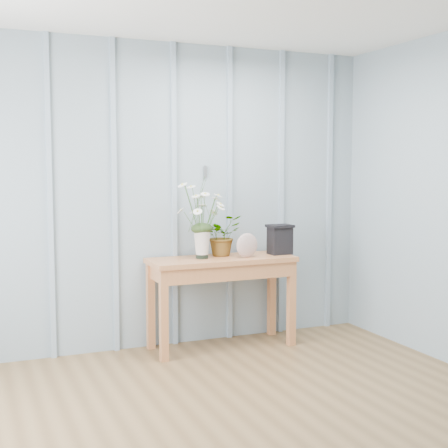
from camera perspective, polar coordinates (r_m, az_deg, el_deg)
name	(u,v)px	position (r m, az deg, el deg)	size (l,w,h in m)	color
room_shell	(202,85)	(3.87, -2.00, 12.56)	(4.00, 4.50, 2.50)	#8A9CA7
sideboard	(222,271)	(5.13, -0.22, -4.34)	(1.20, 0.45, 0.75)	#AC683A
daisy_vase	(202,210)	(5.02, -2.03, 1.28)	(0.44, 0.34, 0.63)	black
spider_plant	(222,235)	(5.20, -0.18, -1.04)	(0.31, 0.27, 0.34)	#1E3314
felt_disc_vessel	(247,245)	(5.10, 2.12, -1.96)	(0.20, 0.06, 0.20)	#844F54
carved_box	(280,239)	(5.31, 5.13, -1.38)	(0.21, 0.16, 0.25)	black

